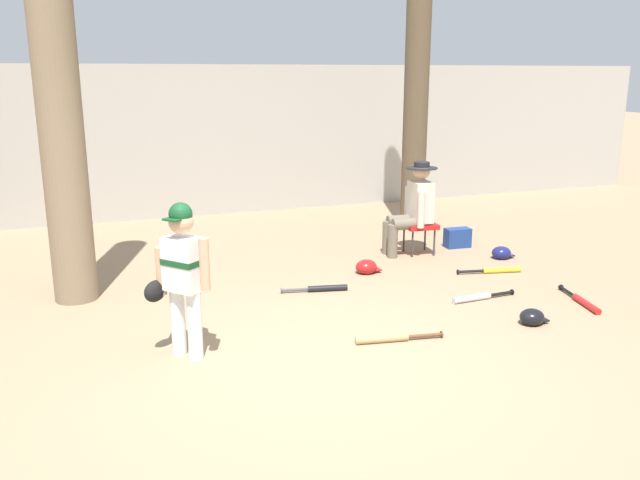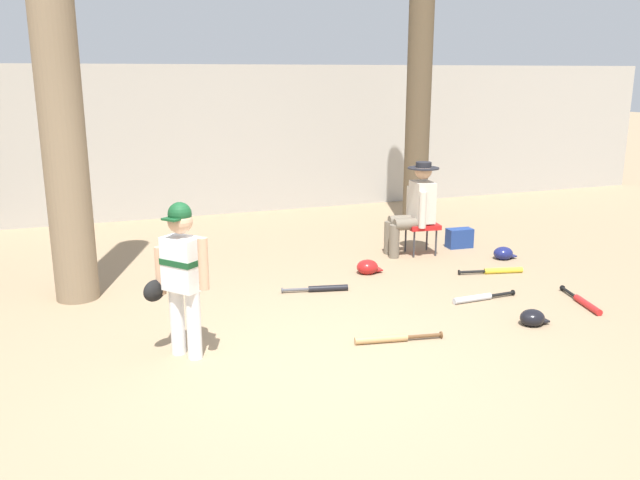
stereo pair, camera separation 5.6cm
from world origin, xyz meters
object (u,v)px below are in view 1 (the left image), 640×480
at_px(tree_near_player, 56,82).
at_px(bat_yellow_trainer, 497,270).
at_px(handbag_beside_stool, 457,238).
at_px(batting_helmet_red, 366,267).
at_px(bat_aluminum_silver, 477,297).
at_px(folding_stool, 419,226).
at_px(bat_red_barrel, 583,302).
at_px(young_ballplayer, 182,271).
at_px(batting_helmet_navy, 501,253).
at_px(bat_black_composite, 322,288).
at_px(batting_helmet_black, 532,317).
at_px(tree_behind_spectator, 417,65).
at_px(bat_wood_tan, 389,338).
at_px(seated_spectator, 413,206).

height_order(tree_near_player, bat_yellow_trainer, tree_near_player).
relative_size(handbag_beside_stool, batting_helmet_red, 1.12).
relative_size(bat_yellow_trainer, bat_aluminum_silver, 1.04).
relative_size(folding_stool, bat_red_barrel, 0.57).
bearing_deg(batting_helmet_red, young_ballplayer, -146.06).
height_order(batting_helmet_navy, batting_helmet_red, batting_helmet_red).
height_order(bat_aluminum_silver, batting_helmet_red, batting_helmet_red).
bearing_deg(tree_near_player, bat_red_barrel, -22.73).
xyz_separation_m(bat_yellow_trainer, bat_black_composite, (-2.17, 0.10, 0.00)).
bearing_deg(bat_aluminum_silver, handbag_beside_stool, 63.15).
relative_size(folding_stool, handbag_beside_stool, 1.30).
distance_m(tree_near_player, batting_helmet_black, 5.06).
bearing_deg(bat_red_barrel, bat_black_composite, 150.14).
xyz_separation_m(tree_near_player, batting_helmet_navy, (5.08, -0.27, -2.14)).
xyz_separation_m(handbag_beside_stool, bat_yellow_trainer, (-0.20, -1.19, -0.10)).
distance_m(bat_red_barrel, batting_helmet_red, 2.40).
relative_size(tree_behind_spectator, batting_helmet_black, 19.00).
bearing_deg(folding_stool, young_ballplayer, -147.48).
bearing_deg(young_ballplayer, handbag_beside_stool, 29.26).
xyz_separation_m(tree_behind_spectator, bat_red_barrel, (-0.05, -3.73, -2.37)).
distance_m(tree_behind_spectator, batting_helmet_black, 4.70).
distance_m(handbag_beside_stool, bat_wood_tan, 3.47).
distance_m(young_ballplayer, bat_black_composite, 2.15).
height_order(tree_near_player, bat_wood_tan, tree_near_player).
distance_m(tree_near_player, handbag_beside_stool, 5.30).
height_order(seated_spectator, bat_wood_tan, seated_spectator).
height_order(tree_behind_spectator, folding_stool, tree_behind_spectator).
relative_size(folding_stool, bat_yellow_trainer, 0.57).
height_order(folding_stool, bat_wood_tan, folding_stool).
distance_m(bat_red_barrel, bat_black_composite, 2.69).
bearing_deg(bat_red_barrel, handbag_beside_stool, 89.05).
height_order(folding_stool, bat_aluminum_silver, folding_stool).
height_order(tree_behind_spectator, batting_helmet_red, tree_behind_spectator).
bearing_deg(bat_red_barrel, batting_helmet_red, 132.09).
bearing_deg(batting_helmet_navy, handbag_beside_stool, 108.00).
height_order(bat_red_barrel, batting_helmet_navy, batting_helmet_navy).
height_order(young_ballplayer, batting_helmet_navy, young_ballplayer).
bearing_deg(bat_yellow_trainer, batting_helmet_black, -114.02).
xyz_separation_m(bat_black_composite, bat_aluminum_silver, (1.39, -0.84, 0.00)).
bearing_deg(seated_spectator, folding_stool, -6.49).
bearing_deg(batting_helmet_red, batting_helmet_navy, -0.92).
xyz_separation_m(folding_stool, bat_black_composite, (-1.73, -1.00, -0.33)).
bearing_deg(bat_black_composite, batting_helmet_navy, 9.00).
height_order(bat_yellow_trainer, batting_helmet_black, batting_helmet_black).
relative_size(young_ballplayer, folding_stool, 2.95).
relative_size(tree_behind_spectator, batting_helmet_navy, 18.08).
distance_m(tree_behind_spectator, batting_helmet_navy, 3.07).
relative_size(bat_yellow_trainer, bat_wood_tan, 0.97).
distance_m(bat_black_composite, batting_helmet_red, 0.85).
bearing_deg(handbag_beside_stool, young_ballplayer, -150.74).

